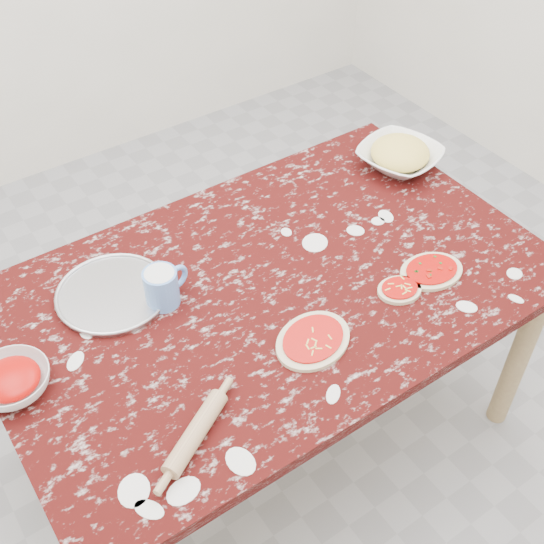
{
  "coord_description": "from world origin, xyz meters",
  "views": [
    {
      "loc": [
        -0.79,
        -1.16,
        2.16
      ],
      "look_at": [
        0.0,
        0.0,
        0.8
      ],
      "focal_mm": 45.52,
      "sensor_mm": 36.0,
      "label": 1
    }
  ],
  "objects": [
    {
      "name": "pizza_mid",
      "position": [
        0.28,
        -0.23,
        0.76
      ],
      "size": [
        0.15,
        0.14,
        0.02
      ],
      "color": "beige",
      "rests_on": "worktable"
    },
    {
      "name": "pizza_tray",
      "position": [
        -0.4,
        0.22,
        0.76
      ],
      "size": [
        0.36,
        0.36,
        0.01
      ],
      "primitive_type": "cylinder",
      "rotation": [
        0.0,
        0.0,
        -0.14
      ],
      "color": "#B2B2B7",
      "rests_on": "worktable"
    },
    {
      "name": "pizza_left",
      "position": [
        -0.03,
        -0.24,
        0.76
      ],
      "size": [
        0.26,
        0.23,
        0.02
      ],
      "color": "beige",
      "rests_on": "worktable"
    },
    {
      "name": "pizza_right",
      "position": [
        0.41,
        -0.22,
        0.76
      ],
      "size": [
        0.21,
        0.18,
        0.02
      ],
      "color": "beige",
      "rests_on": "worktable"
    },
    {
      "name": "ground",
      "position": [
        0.0,
        0.0,
        0.0
      ],
      "size": [
        4.0,
        4.0,
        0.0
      ],
      "primitive_type": "plane",
      "color": "gray"
    },
    {
      "name": "flour_mug",
      "position": [
        -0.29,
        0.12,
        0.81
      ],
      "size": [
        0.14,
        0.1,
        0.11
      ],
      "color": "#5F92E3",
      "rests_on": "worktable"
    },
    {
      "name": "worktable",
      "position": [
        0.0,
        0.0,
        0.67
      ],
      "size": [
        1.6,
        1.0,
        0.75
      ],
      "color": "black",
      "rests_on": "ground"
    },
    {
      "name": "rolling_pin",
      "position": [
        -0.44,
        -0.32,
        0.77
      ],
      "size": [
        0.22,
        0.16,
        0.05
      ],
      "primitive_type": "cylinder",
      "rotation": [
        0.0,
        1.57,
        0.53
      ],
      "color": "tan",
      "rests_on": "worktable"
    },
    {
      "name": "sauce_bowl",
      "position": [
        -0.74,
        0.06,
        0.78
      ],
      "size": [
        0.23,
        0.23,
        0.06
      ],
      "primitive_type": "imported",
      "rotation": [
        0.0,
        0.0,
        -0.25
      ],
      "color": "white",
      "rests_on": "worktable"
    },
    {
      "name": "cheese_bowl",
      "position": [
        0.7,
        0.24,
        0.78
      ],
      "size": [
        0.33,
        0.33,
        0.07
      ],
      "primitive_type": "imported",
      "rotation": [
        0.0,
        0.0,
        0.27
      ],
      "color": "white",
      "rests_on": "worktable"
    }
  ]
}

